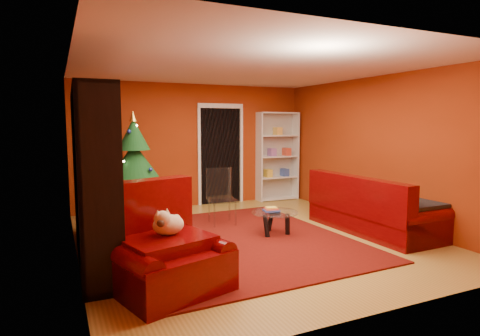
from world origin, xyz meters
name	(u,v)px	position (x,y,z in m)	size (l,w,h in m)	color
floor	(251,239)	(0.00, 0.00, -0.03)	(5.00, 5.50, 0.05)	olive
ceiling	(251,65)	(0.00, 0.00, 2.62)	(5.00, 5.50, 0.05)	silver
wall_back	(194,145)	(0.00, 2.77, 1.30)	(5.00, 0.05, 2.60)	maroon
wall_left	(71,161)	(-2.52, 0.00, 1.30)	(0.05, 5.50, 2.60)	maroon
wall_right	(378,150)	(2.52, 0.00, 1.30)	(0.05, 5.50, 2.60)	maroon
doorway	(221,156)	(0.60, 2.73, 1.05)	(1.06, 0.60, 2.16)	black
rug	(234,240)	(-0.31, -0.06, 0.01)	(3.26, 3.81, 0.02)	#590F09
media_unit	(93,175)	(-2.27, 0.05, 1.09)	(0.44, 2.85, 2.19)	black
christmas_tree	(134,168)	(-1.43, 1.81, 0.97)	(1.12, 1.12, 2.00)	#0F3D17
gift_box_teal	(138,208)	(-1.31, 2.21, 0.16)	(0.32, 0.32, 0.32)	teal
gift_box_red	(146,205)	(-1.08, 2.59, 0.12)	(0.24, 0.24, 0.24)	maroon
white_bookshelf	(277,156)	(1.95, 2.57, 1.01)	(0.96, 0.35, 2.08)	white
armchair	(167,247)	(-1.67, -1.39, 0.46)	(1.18, 1.18, 0.92)	#4A0203
dog	(168,225)	(-1.64, -1.33, 0.69)	(0.40, 0.30, 0.30)	beige
sofa	(374,203)	(2.02, -0.49, 0.48)	(2.22, 1.00, 0.95)	#4A0203
coffee_table	(275,223)	(0.40, -0.04, 0.19)	(0.74, 0.74, 0.46)	gray
acrylic_chair	(222,200)	(-0.11, 0.90, 0.45)	(0.46, 0.50, 0.89)	#66605B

